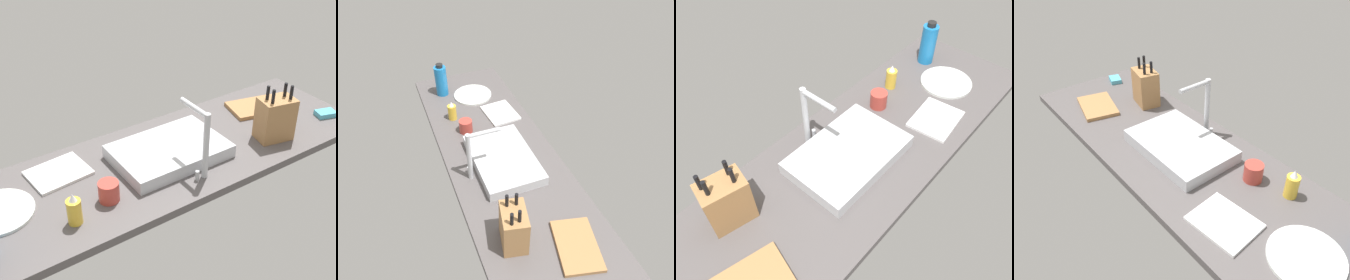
% 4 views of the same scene
% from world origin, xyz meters
% --- Properties ---
extents(countertop_slab, '(1.89, 0.58, 0.04)m').
position_xyz_m(countertop_slab, '(0.00, 0.00, 0.02)').
color(countertop_slab, '#514C4C').
rests_on(countertop_slab, ground).
extents(sink_basin, '(0.45, 0.30, 0.06)m').
position_xyz_m(sink_basin, '(-0.04, 0.01, 0.06)').
color(sink_basin, '#B7BABF').
rests_on(sink_basin, countertop_slab).
extents(faucet, '(0.06, 0.17, 0.27)m').
position_xyz_m(faucet, '(-0.08, 0.17, 0.20)').
color(faucet, '#B7BABF').
rests_on(faucet, countertop_slab).
extents(knife_block, '(0.17, 0.13, 0.25)m').
position_xyz_m(knife_block, '(-0.50, 0.14, 0.13)').
color(knife_block, '#9E7042').
rests_on(knife_block, countertop_slab).
extents(cutting_board, '(0.29, 0.22, 0.02)m').
position_xyz_m(cutting_board, '(-0.61, -0.10, 0.04)').
color(cutting_board, '#9E7042').
rests_on(cutting_board, countertop_slab).
extents(soap_bottle, '(0.05, 0.05, 0.12)m').
position_xyz_m(soap_bottle, '(0.44, 0.15, 0.09)').
color(soap_bottle, gold).
rests_on(soap_bottle, countertop_slab).
extents(dinner_plate, '(0.24, 0.24, 0.01)m').
position_xyz_m(dinner_plate, '(0.64, -0.04, 0.04)').
color(dinner_plate, silver).
rests_on(dinner_plate, countertop_slab).
extents(dish_towel, '(0.24, 0.20, 0.01)m').
position_xyz_m(dish_towel, '(0.38, -0.13, 0.04)').
color(dish_towel, white).
rests_on(dish_towel, countertop_slab).
extents(coffee_mug, '(0.08, 0.08, 0.08)m').
position_xyz_m(coffee_mug, '(0.29, 0.11, 0.07)').
color(coffee_mug, '#B23D33').
rests_on(coffee_mug, countertop_slab).
extents(dish_sponge, '(0.10, 0.08, 0.02)m').
position_xyz_m(dish_sponge, '(-0.84, 0.14, 0.05)').
color(dish_sponge, '#4CA3BC').
rests_on(dish_sponge, countertop_slab).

